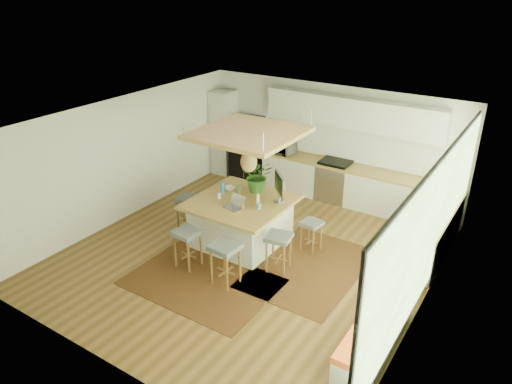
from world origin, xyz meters
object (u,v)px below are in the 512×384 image
Objects in this scene: island at (241,221)px; stool_left_side at (188,212)px; laptop at (233,203)px; microwave at (283,146)px; stool_near_right at (226,266)px; stool_right_front at (278,253)px; monitor at (279,189)px; stool_near_left at (188,249)px; fridge at (248,145)px; stool_right_back at (311,234)px; island_plant at (258,179)px.

island reaches higher than stool_left_side.
microwave reaches higher than laptop.
stool_near_right is 1.32m from laptop.
stool_left_side is at bearing 146.83° from stool_near_right.
monitor is at bearing 120.29° from stool_right_front.
monitor is (0.59, 0.73, 0.14)m from laptop.
stool_right_front is (0.57, 0.86, 0.00)m from stool_near_right.
island is 2.57× the size of stool_left_side.
microwave is at bearing 94.83° from stool_near_left.
stool_near_left is 1.02× the size of stool_right_front.
stool_left_side is at bearing -175.67° from island.
monitor is at bearing -61.11° from fridge.
laptop reaches higher than island.
stool_left_side is (0.45, -2.97, -0.57)m from fridge.
stool_near_left is 0.96× the size of stool_near_right.
stool_near_right is 2.27m from stool_left_side.
stool_near_right is at bearing -66.36° from island.
stool_near_right is 1.09× the size of stool_left_side.
fridge is 3.40m from island.
laptop is at bearing -146.69° from stool_right_back.
stool_near_right is 1.37× the size of microwave.
stool_near_left is 1.19× the size of stool_right_back.
laptop is 0.54× the size of island_plant.
microwave is at bearing 106.78° from stool_near_right.
island is 2.65× the size of island_plant.
island_plant reaches higher than stool_left_side.
fridge reaches higher than laptop.
laptop is at bearing 117.83° from stool_near_right.
fridge is at bearing 130.99° from stool_right_front.
stool_right_front is 3.87m from microwave.
stool_near_left is 1.53m from stool_left_side.
stool_near_right is at bearing -63.85° from microwave.
stool_near_left reaches higher than stool_right_back.
fridge is 2.65× the size of monitor.
stool_right_back is 0.87× the size of stool_left_side.
laptop is at bearing -88.23° from island_plant.
stool_near_right is 2.15m from island_plant.
island_plant reaches higher than stool_right_back.
island_plant is (0.71, -2.28, 0.08)m from microwave.
fridge is 2.22× the size of stool_near_left.
stool_right_front is 1.03× the size of stool_left_side.
laptop is 0.66× the size of microwave.
fridge is 3.95m from stool_right_back.
island_plant reaches higher than stool_near_left.
monitor is (2.41, -2.49, 0.26)m from fridge.
laptop is at bearing -75.66° from fridge.
island reaches higher than stool_right_back.
fridge is 4.42× the size of laptop.
island_plant is (1.35, 0.66, 0.85)m from stool_left_side.
island is at bearing 157.33° from stool_right_front.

